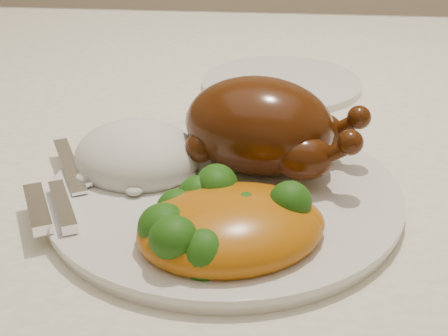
# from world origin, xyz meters

# --- Properties ---
(dining_table) EXTENTS (1.60, 0.90, 0.76)m
(dining_table) POSITION_xyz_m (0.00, 0.00, 0.67)
(dining_table) COLOR brown
(dining_table) RESTS_ON floor
(tablecloth) EXTENTS (1.73, 1.03, 0.18)m
(tablecloth) POSITION_xyz_m (0.00, 0.00, 0.74)
(tablecloth) COLOR white
(tablecloth) RESTS_ON dining_table
(dinner_plate) EXTENTS (0.40, 0.40, 0.01)m
(dinner_plate) POSITION_xyz_m (0.09, -0.20, 0.77)
(dinner_plate) COLOR silver
(dinner_plate) RESTS_ON tablecloth
(side_plate) EXTENTS (0.24, 0.24, 0.01)m
(side_plate) POSITION_xyz_m (0.14, 0.10, 0.77)
(side_plate) COLOR silver
(side_plate) RESTS_ON tablecloth
(roast_chicken) EXTENTS (0.18, 0.13, 0.09)m
(roast_chicken) POSITION_xyz_m (0.12, -0.16, 0.82)
(roast_chicken) COLOR #4B1C08
(roast_chicken) RESTS_ON dinner_plate
(rice_mound) EXTENTS (0.15, 0.15, 0.06)m
(rice_mound) POSITION_xyz_m (0.01, -0.17, 0.79)
(rice_mound) COLOR white
(rice_mound) RESTS_ON dinner_plate
(mac_and_cheese) EXTENTS (0.18, 0.16, 0.06)m
(mac_and_cheese) POSITION_xyz_m (0.10, -0.28, 0.79)
(mac_and_cheese) COLOR #B35C0B
(mac_and_cheese) RESTS_ON dinner_plate
(cutlery) EXTENTS (0.08, 0.17, 0.01)m
(cutlery) POSITION_xyz_m (-0.05, -0.23, 0.79)
(cutlery) COLOR silver
(cutlery) RESTS_ON dinner_plate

